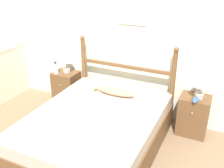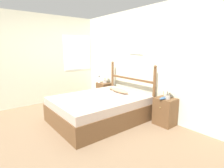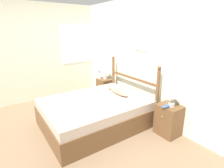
% 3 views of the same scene
% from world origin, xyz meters
% --- Properties ---
extents(ground_plane, '(16.00, 16.00, 0.00)m').
position_xyz_m(ground_plane, '(0.00, 0.00, 0.00)').
color(ground_plane, '#7A6047').
extents(wall_back, '(6.40, 0.08, 2.55)m').
position_xyz_m(wall_back, '(0.00, 1.73, 1.28)').
color(wall_back, beige).
rests_on(wall_back, ground_plane).
extents(wall_left, '(0.08, 6.40, 2.55)m').
position_xyz_m(wall_left, '(-2.13, 0.02, 1.28)').
color(wall_left, beige).
rests_on(wall_left, ground_plane).
extents(bed, '(1.54, 2.01, 0.54)m').
position_xyz_m(bed, '(-0.00, 0.58, 0.27)').
color(bed, brown).
rests_on(bed, ground_plane).
extents(headboard, '(1.55, 0.08, 1.24)m').
position_xyz_m(headboard, '(-0.00, 1.55, 0.68)').
color(headboard, brown).
rests_on(headboard, ground_plane).
extents(nightstand_left, '(0.41, 0.37, 0.58)m').
position_xyz_m(nightstand_left, '(-1.08, 1.50, 0.29)').
color(nightstand_left, brown).
rests_on(nightstand_left, ground_plane).
extents(nightstand_right, '(0.41, 0.37, 0.58)m').
position_xyz_m(nightstand_right, '(1.08, 1.50, 0.29)').
color(nightstand_right, brown).
rests_on(nightstand_right, ground_plane).
extents(table_lamp_left, '(0.22, 0.22, 0.38)m').
position_xyz_m(table_lamp_left, '(-1.06, 1.51, 0.84)').
color(table_lamp_left, gray).
rests_on(table_lamp_left, nightstand_left).
extents(table_lamp_right, '(0.22, 0.22, 0.38)m').
position_xyz_m(table_lamp_right, '(1.12, 1.48, 0.84)').
color(table_lamp_right, gray).
rests_on(table_lamp_right, nightstand_right).
extents(bottle, '(0.08, 0.08, 0.22)m').
position_xyz_m(bottle, '(-1.20, 1.40, 0.68)').
color(bottle, white).
rests_on(bottle, nightstand_left).
extents(model_boat, '(0.08, 0.23, 0.19)m').
position_xyz_m(model_boat, '(1.09, 1.39, 0.61)').
color(model_boat, '#335684').
rests_on(model_boat, nightstand_right).
extents(fish_pillow, '(0.62, 0.15, 0.10)m').
position_xyz_m(fish_pillow, '(-0.00, 1.15, 0.59)').
color(fish_pillow, '#997A5B').
rests_on(fish_pillow, bed).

